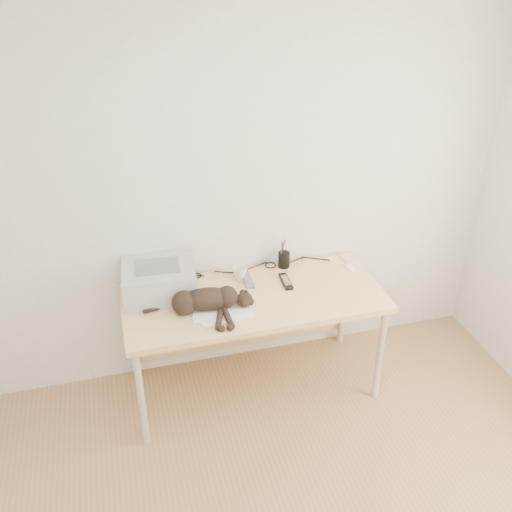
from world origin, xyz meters
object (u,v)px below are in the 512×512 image
object	(u,v)px
mouse	(350,266)
cat	(204,301)
desk	(250,305)
printer	(159,280)
pen_cup	(284,259)
mug	(240,274)

from	to	relation	value
mouse	cat	bearing A→B (deg)	-175.73
desk	printer	xyz separation A→B (m)	(-0.55, 0.08, 0.23)
printer	pen_cup	size ratio (longest dim) A/B	2.32
pen_cup	cat	bearing A→B (deg)	-149.70
printer	cat	bearing A→B (deg)	-46.42
cat	mug	distance (m)	0.39
pen_cup	mouse	distance (m)	0.44
mug	mouse	xyz separation A→B (m)	(0.74, -0.06, -0.03)
cat	mouse	distance (m)	1.04
desk	mouse	size ratio (longest dim) A/B	14.85
pen_cup	printer	bearing A→B (deg)	-172.45
desk	cat	bearing A→B (deg)	-153.68
cat	printer	bearing A→B (deg)	139.64
desk	printer	distance (m)	0.60
cat	pen_cup	size ratio (longest dim) A/B	3.28
desk	pen_cup	world-z (taller)	pen_cup
mouse	mug	bearing A→B (deg)	167.77
printer	cat	xyz separation A→B (m)	(0.23, -0.24, -0.03)
cat	mug	bearing A→B (deg)	50.24
desk	printer	world-z (taller)	printer
mug	mouse	size ratio (longest dim) A/B	0.87
mug	desk	bearing A→B (deg)	-71.94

